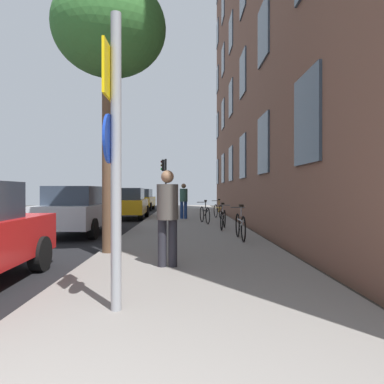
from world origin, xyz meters
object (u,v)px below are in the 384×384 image
Objects in this scene: bicycle_2 at (205,214)px; bicycle_0 at (240,226)px; sign_post at (114,145)px; pedestrian_1 at (184,199)px; car_2 at (129,203)px; bicycle_3 at (218,211)px; bicycle_1 at (223,219)px; tree_near at (110,32)px; car_1 at (79,210)px; pedestrian_0 at (167,212)px; car_3 at (141,199)px; traffic_light at (164,175)px.

bicycle_0 is at bearing -81.87° from bicycle_2.
pedestrian_1 is (0.72, 13.73, -0.90)m from sign_post.
bicycle_3 is at bearing -14.44° from car_2.
pedestrian_1 is (-1.72, -0.19, 0.61)m from bicycle_3.
bicycle_1 is 5.18m from pedestrian_1.
tree_near is 11.43m from bicycle_3.
sign_post reaches higher than car_1.
car_1 is at bearing -173.99° from bicycle_1.
bicycle_3 is 4.77m from car_2.
pedestrian_0 is at bearing -91.17° from pedestrian_1.
tree_near is at bearing -108.37° from bicycle_3.
bicycle_0 is at bearing 62.92° from pedestrian_0.
pedestrian_0 is 0.43× the size of car_3.
sign_post is 2.07× the size of bicycle_3.
bicycle_2 is at bearing 81.71° from sign_post.
car_3 is (-0.38, 8.46, -0.00)m from car_2.
car_2 is at bearing 133.65° from bicycle_2.
bicycle_2 is (-0.73, 5.12, -0.00)m from bicycle_0.
traffic_light is 2.13× the size of bicycle_2.
bicycle_2 is at bearing -46.35° from car_2.
car_3 is (-1.86, 2.05, -1.76)m from traffic_light.
pedestrian_1 is at bearing 88.83° from pedestrian_0.
sign_post is 23.73m from car_3.
pedestrian_1 is (1.59, 9.79, -3.89)m from tree_near.
bicycle_3 is at bearing 86.75° from bicycle_1.
tree_near is 3.49× the size of pedestrian_0.
sign_post is 1.96× the size of pedestrian_1.
pedestrian_0 reaches higher than bicycle_3.
bicycle_2 is at bearing 32.94° from car_1.
bicycle_2 is at bearing -77.50° from traffic_light.
bicycle_0 is 5.17m from bicycle_2.
tree_near is 3.68× the size of bicycle_1.
tree_near reaches higher than car_1.
car_2 is at bearing 84.61° from car_1.
sign_post is 11.35m from bicycle_2.
bicycle_1 is 0.37× the size of car_1.
traffic_light is 17.73m from tree_near.
car_2 reaches higher than bicycle_3.
car_2 is at bearing 101.76° from pedestrian_0.
pedestrian_1 is at bearing 80.77° from tree_near.
bicycle_2 is 2.81m from pedestrian_1.
car_2 is (-2.88, 1.37, -0.26)m from pedestrian_1.
bicycle_2 is 0.99× the size of pedestrian_1.
car_2 is (-1.48, -6.41, -1.76)m from traffic_light.
traffic_light is 15.92m from bicycle_0.
pedestrian_0 is 6.76m from car_1.
tree_near is 3.40× the size of bicycle_0.
car_2 is (-3.78, 3.96, 0.34)m from bicycle_2.
pedestrian_0 reaches higher than bicycle_0.
car_3 is (-4.70, 14.77, 0.35)m from bicycle_1.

